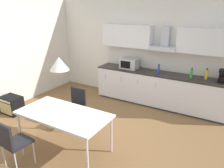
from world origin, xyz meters
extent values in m
cube|color=brown|center=(0.00, 0.00, -0.01)|extent=(8.00, 7.20, 0.02)
cube|color=silver|center=(0.00, 2.45, 1.43)|extent=(6.40, 0.10, 2.87)
cube|color=silver|center=(-2.72, 0.00, 1.43)|extent=(0.10, 5.76, 2.87)
cube|color=#333333|center=(0.71, 2.10, 0.03)|extent=(3.36, 0.56, 0.05)
cube|color=silver|center=(0.71, 2.10, 0.47)|extent=(3.50, 0.60, 0.83)
cube|color=#282321|center=(0.71, 2.10, 0.90)|extent=(3.52, 0.62, 0.03)
cube|color=silver|center=(-0.79, 1.78, 0.67)|extent=(0.01, 0.01, 0.14)
cube|color=silver|center=(-0.29, 1.78, 0.67)|extent=(0.01, 0.01, 0.14)
cube|color=silver|center=(0.21, 1.78, 0.67)|extent=(0.01, 0.01, 0.14)
cube|color=silver|center=(0.71, 1.78, 0.67)|extent=(0.01, 0.01, 0.14)
cube|color=silver|center=(0.71, 2.39, 1.18)|extent=(3.50, 0.02, 0.53)
cube|color=silver|center=(-0.33, 2.23, 1.79)|extent=(1.41, 0.34, 0.59)
cube|color=silver|center=(1.76, 2.23, 1.79)|extent=(1.41, 0.34, 0.59)
cube|color=#B7BABF|center=(0.71, 2.21, 1.55)|extent=(0.68, 0.40, 0.10)
cube|color=#B7BABF|center=(0.71, 2.32, 1.82)|extent=(0.20, 0.16, 0.54)
cube|color=#ADADB2|center=(-0.19, 2.10, 1.05)|extent=(0.48, 0.34, 0.28)
cube|color=black|center=(-0.23, 1.92, 1.05)|extent=(0.29, 0.01, 0.20)
cube|color=black|center=(2.16, 2.10, 0.92)|extent=(0.18, 0.18, 0.02)
cylinder|color=black|center=(2.16, 2.09, 0.99)|extent=(0.12, 0.12, 0.12)
cube|color=black|center=(2.16, 2.16, 1.06)|extent=(0.16, 0.08, 0.30)
cube|color=black|center=(2.16, 2.09, 1.18)|extent=(0.18, 0.16, 0.06)
cylinder|color=blue|center=(0.65, 2.11, 1.01)|extent=(0.06, 0.06, 0.19)
cylinder|color=black|center=(0.65, 2.11, 1.13)|extent=(0.02, 0.02, 0.04)
cylinder|color=green|center=(1.49, 2.07, 1.02)|extent=(0.06, 0.06, 0.22)
cylinder|color=black|center=(1.49, 2.07, 1.15)|extent=(0.02, 0.02, 0.05)
cylinder|color=yellow|center=(1.81, 2.15, 1.03)|extent=(0.07, 0.07, 0.23)
cylinder|color=black|center=(1.81, 2.15, 1.16)|extent=(0.03, 0.03, 0.05)
cube|color=silver|center=(-0.14, -0.67, 0.74)|extent=(1.68, 0.85, 0.04)
cylinder|color=silver|center=(-0.92, -1.04, 0.36)|extent=(0.04, 0.04, 0.72)
cylinder|color=silver|center=(0.64, -1.04, 0.36)|extent=(0.04, 0.04, 0.72)
cylinder|color=silver|center=(-0.92, -0.31, 0.36)|extent=(0.04, 0.04, 0.72)
cylinder|color=silver|center=(0.64, -0.31, 0.36)|extent=(0.04, 0.04, 0.72)
cube|color=black|center=(-0.52, 0.05, 0.45)|extent=(0.42, 0.42, 0.04)
cube|color=black|center=(-0.53, 0.23, 0.67)|extent=(0.38, 0.06, 0.40)
cylinder|color=silver|center=(-0.34, -0.11, 0.21)|extent=(0.02, 0.02, 0.43)
cylinder|color=silver|center=(-0.68, -0.13, 0.21)|extent=(0.02, 0.02, 0.43)
cylinder|color=silver|center=(-0.36, 0.23, 0.21)|extent=(0.02, 0.02, 0.43)
cylinder|color=silver|center=(-0.70, 0.21, 0.21)|extent=(0.02, 0.02, 0.43)
cube|color=black|center=(-0.52, -1.40, 0.45)|extent=(0.43, 0.43, 0.04)
cube|color=black|center=(-0.53, -1.58, 0.67)|extent=(0.38, 0.07, 0.40)
cylinder|color=silver|center=(-0.68, -1.22, 0.21)|extent=(0.02, 0.02, 0.43)
cylinder|color=silver|center=(-0.34, -1.24, 0.21)|extent=(0.02, 0.02, 0.43)
cylinder|color=silver|center=(-0.70, -1.55, 0.21)|extent=(0.02, 0.02, 0.43)
cylinder|color=silver|center=(-0.36, -1.58, 0.21)|extent=(0.02, 0.02, 0.43)
cube|color=black|center=(-2.32, -0.21, 0.22)|extent=(0.52, 0.36, 0.44)
cube|color=tan|center=(-2.32, -0.40, 0.19)|extent=(0.44, 0.01, 0.29)
cube|color=beige|center=(-2.32, -0.40, 0.39)|extent=(0.44, 0.01, 0.05)
cone|color=silver|center=(-0.14, -0.67, 1.67)|extent=(0.32, 0.32, 0.22)
camera|label=1|loc=(2.37, -3.24, 2.57)|focal=35.00mm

